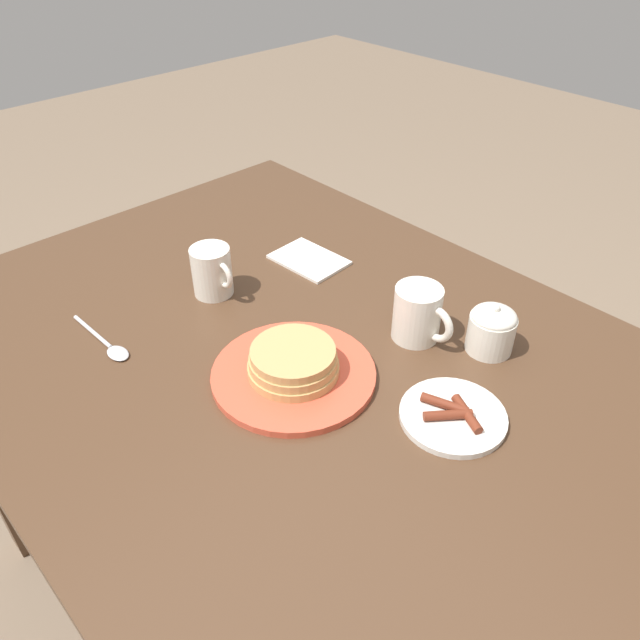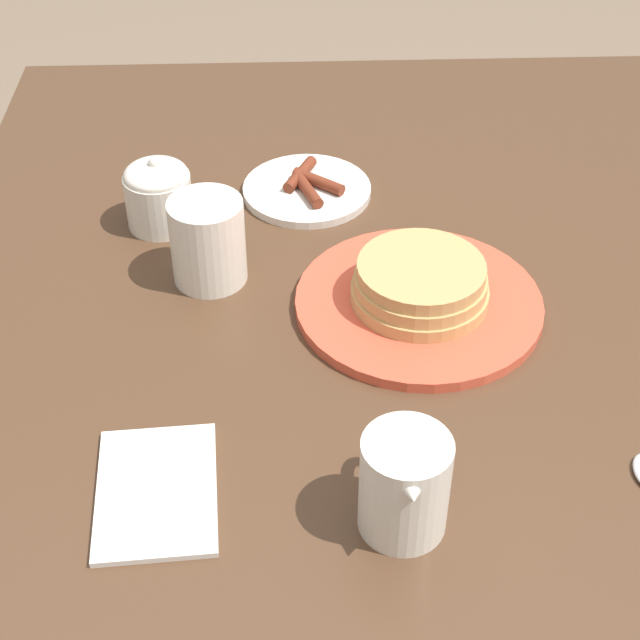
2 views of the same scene
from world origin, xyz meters
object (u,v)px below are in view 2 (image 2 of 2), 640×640
Objects in this scene: napkin at (157,491)px; coffee_mug at (208,238)px; pancake_plate at (419,293)px; sugar_bowl at (158,193)px; creamer_pitcher at (401,483)px; side_plate_bacon at (307,189)px.

coffee_mug is at bearing -5.92° from napkin.
coffee_mug reaches higher than pancake_plate.
coffee_mug is 1.27× the size of sugar_bowl.
pancake_plate is 0.23m from coffee_mug.
creamer_pitcher is 0.77× the size of napkin.
coffee_mug is (-0.16, 0.11, 0.04)m from side_plate_bacon.
side_plate_bacon is (0.23, 0.11, -0.01)m from pancake_plate.
pancake_plate is 1.66× the size of side_plate_bacon.
pancake_plate is at bearing -120.66° from sugar_bowl.
sugar_bowl is 0.59× the size of napkin.
pancake_plate is 0.25m from side_plate_bacon.
pancake_plate is 0.35m from napkin.
creamer_pitcher is (-0.28, 0.05, 0.03)m from pancake_plate.
coffee_mug is 0.98× the size of creamer_pitcher.
coffee_mug is 0.75× the size of napkin.
sugar_bowl is at bearing 108.71° from side_plate_bacon.
side_plate_bacon is at bearing -16.85° from napkin.
pancake_plate is 2.24× the size of creamer_pitcher.
side_plate_bacon reaches higher than napkin.
sugar_bowl reaches higher than pancake_plate.
creamer_pitcher reaches higher than pancake_plate.
pancake_plate is at bearing -153.97° from side_plate_bacon.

